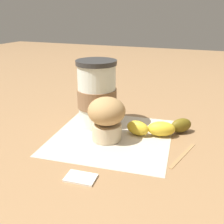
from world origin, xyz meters
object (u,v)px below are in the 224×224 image
Objects in this scene: banana at (160,128)px; sugar_packet at (81,177)px; muffin at (107,117)px; coffee_cup at (97,94)px.

banana is 0.23m from sugar_packet.
sugar_packet is at bearing -84.14° from muffin.
sugar_packet is (0.07, -0.21, -0.07)m from coffee_cup.
sugar_packet is at bearing -72.42° from coffee_cup.
banana reaches higher than sugar_packet.
muffin is 1.83× the size of sugar_packet.
muffin is 0.12m from banana.
banana is at bearing 67.65° from sugar_packet.
coffee_cup reaches higher than muffin.
sugar_packet is at bearing -112.35° from banana.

